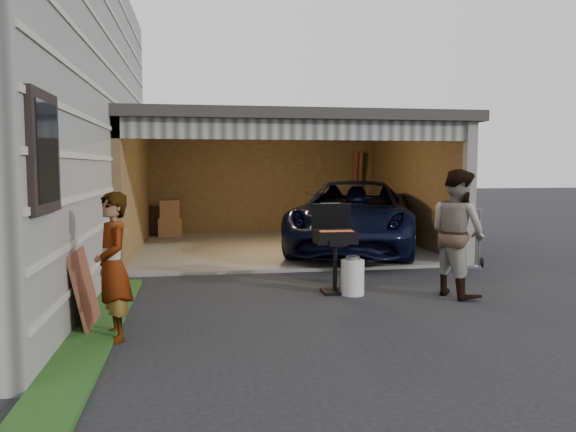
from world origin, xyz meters
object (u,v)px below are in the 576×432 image
at_px(woman, 113,267).
at_px(bbq_grill, 335,240).
at_px(man, 457,233).
at_px(minivan, 355,218).
at_px(hand_truck, 471,256).
at_px(propane_tank, 352,277).
at_px(plywood_panel, 85,290).

bearing_deg(woman, bbq_grill, 101.83).
bearing_deg(man, bbq_grill, 58.11).
relative_size(minivan, hand_truck, 4.88).
bearing_deg(propane_tank, plywood_panel, -161.69).
bearing_deg(minivan, plywood_panel, -112.09).
height_order(woman, man, man).
relative_size(minivan, woman, 3.37).
bearing_deg(woman, plywood_panel, -161.91).
distance_m(minivan, bbq_grill, 4.02).
bearing_deg(man, minivan, -11.99).
bearing_deg(plywood_panel, woman, -51.34).
height_order(propane_tank, plywood_panel, plywood_panel).
distance_m(minivan, plywood_panel, 6.96).
distance_m(woman, propane_tank, 3.58).
xyz_separation_m(man, plywood_panel, (-5.00, -0.88, -0.46)).
xyz_separation_m(propane_tank, plywood_panel, (-3.52, -1.17, 0.20)).
bearing_deg(hand_truck, woman, -127.85).
distance_m(plywood_panel, hand_truck, 7.01).
height_order(woman, hand_truck, woman).
relative_size(man, propane_tank, 3.56).
xyz_separation_m(woman, hand_truck, (5.94, 3.49, -0.59)).
height_order(woman, plywood_panel, woman).
distance_m(bbq_grill, propane_tank, 0.60).
bearing_deg(bbq_grill, woman, -147.60).
bearing_deg(bbq_grill, plywood_panel, -157.62).
distance_m(woman, bbq_grill, 3.45).
height_order(minivan, bbq_grill, minivan).
bearing_deg(minivan, bbq_grill, -89.93).
bearing_deg(woman, propane_tank, 97.26).
bearing_deg(propane_tank, hand_truck, 33.26).
bearing_deg(hand_truck, minivan, 149.20).
distance_m(minivan, hand_truck, 2.73).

